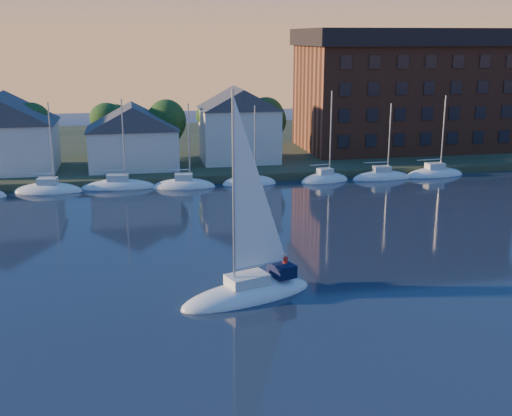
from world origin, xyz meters
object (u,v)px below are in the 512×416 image
object	(u,v)px
clubhouse_centre	(133,136)
hero_sailboat	(249,288)
clubhouse_east	(239,124)
clubhouse_west	(1,132)
condo_block	(405,89)

from	to	relation	value
clubhouse_centre	hero_sailboat	bearing A→B (deg)	-80.47
clubhouse_centre	hero_sailboat	size ratio (longest dim) A/B	0.76
clubhouse_east	hero_sailboat	xyz separation A→B (m)	(-6.93, -44.13, -5.37)
hero_sailboat	clubhouse_centre	bearing A→B (deg)	-99.16
clubhouse_west	clubhouse_east	size ratio (longest dim) A/B	1.30
condo_block	hero_sailboat	distance (m)	60.63
clubhouse_centre	hero_sailboat	xyz separation A→B (m)	(7.07, -42.13, -4.51)
clubhouse_west	clubhouse_east	xyz separation A→B (m)	(30.00, 1.00, 0.07)
hero_sailboat	clubhouse_east	bearing A→B (deg)	-117.61
clubhouse_west	clubhouse_east	world-z (taller)	clubhouse_east
clubhouse_west	clubhouse_centre	bearing A→B (deg)	-3.58
clubhouse_east	hero_sailboat	distance (m)	45.00
clubhouse_west	hero_sailboat	distance (m)	49.20
condo_block	hero_sailboat	world-z (taller)	condo_block
clubhouse_centre	clubhouse_west	bearing A→B (deg)	176.42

